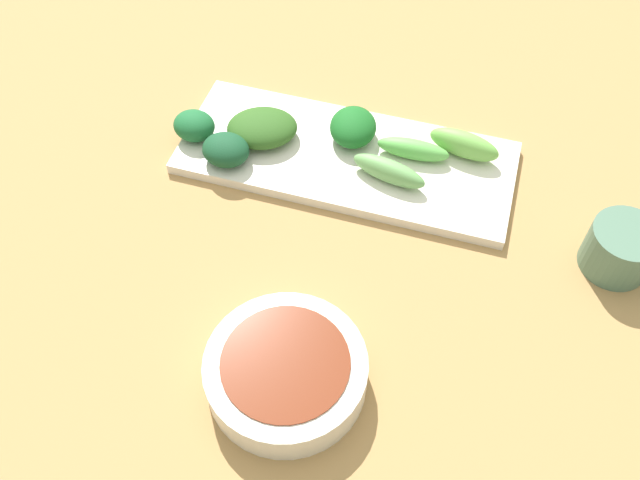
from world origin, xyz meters
name	(u,v)px	position (x,y,z in m)	size (l,w,h in m)	color
tabletop	(306,236)	(0.00, 0.00, 0.01)	(2.10, 2.10, 0.02)	#A37A48
sauce_bowl	(286,371)	(-0.16, -0.03, 0.04)	(0.14, 0.14, 0.04)	silver
serving_plate	(346,158)	(0.10, -0.01, 0.03)	(0.14, 0.35, 0.01)	silver
broccoli_stalk_0	(389,171)	(0.08, -0.06, 0.04)	(0.02, 0.08, 0.02)	#659E55
broccoli_leafy_1	(353,127)	(0.13, -0.01, 0.05)	(0.06, 0.05, 0.03)	#185C1F
broccoli_stalk_2	(413,149)	(0.12, -0.08, 0.04)	(0.02, 0.08, 0.02)	#5EB24D
broccoli_leafy_3	(226,150)	(0.06, 0.10, 0.05)	(0.04, 0.05, 0.03)	#174628
broccoli_stalk_4	(464,144)	(0.14, -0.13, 0.05)	(0.03, 0.08, 0.03)	#6CAE48
broccoli_leafy_5	(262,128)	(0.10, 0.08, 0.05)	(0.06, 0.08, 0.03)	#2C551C
broccoli_leafy_6	(194,126)	(0.08, 0.15, 0.05)	(0.04, 0.05, 0.03)	#1A5C2E
tea_cup	(620,249)	(0.05, -0.29, 0.04)	(0.06, 0.06, 0.05)	#4F715B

